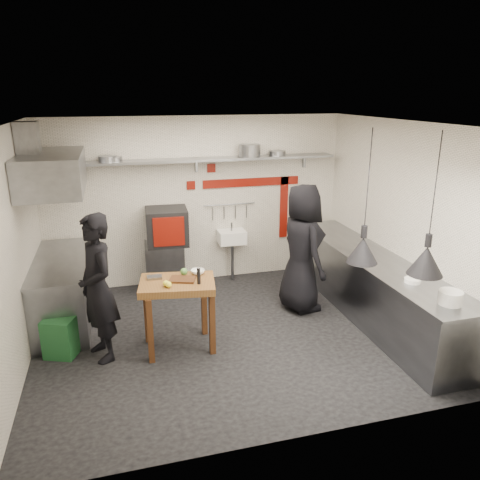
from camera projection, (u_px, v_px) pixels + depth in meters
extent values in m
plane|color=black|center=(228.00, 335.00, 6.36)|extent=(5.00, 5.00, 0.00)
plane|color=silver|center=(226.00, 124.00, 5.51)|extent=(5.00, 5.00, 0.00)
cube|color=silver|center=(197.00, 201.00, 7.86)|extent=(5.00, 0.04, 2.80)
cube|color=silver|center=(286.00, 307.00, 4.00)|extent=(5.00, 0.04, 2.80)
cube|color=silver|center=(13.00, 254.00, 5.30)|extent=(0.04, 4.20, 2.80)
cube|color=silver|center=(400.00, 223.00, 6.57)|extent=(0.04, 4.20, 2.80)
cube|color=maroon|center=(252.00, 182.00, 8.00)|extent=(1.70, 0.02, 0.14)
cube|color=maroon|center=(284.00, 207.00, 8.30)|extent=(0.14, 0.02, 1.10)
cube|color=maroon|center=(211.00, 168.00, 7.74)|extent=(0.14, 0.02, 0.14)
cube|color=maroon|center=(191.00, 185.00, 7.74)|extent=(0.14, 0.02, 0.14)
cube|color=slate|center=(198.00, 160.00, 7.48)|extent=(4.60, 0.34, 0.04)
cube|color=slate|center=(74.00, 169.00, 7.17)|extent=(0.04, 0.06, 0.24)
cube|color=slate|center=(196.00, 165.00, 7.65)|extent=(0.04, 0.06, 0.24)
cube|color=slate|center=(304.00, 160.00, 8.13)|extent=(0.04, 0.06, 0.24)
cylinder|color=slate|center=(107.00, 159.00, 7.11)|extent=(0.36, 0.36, 0.09)
cylinder|color=slate|center=(114.00, 159.00, 7.14)|extent=(0.33, 0.33, 0.07)
cylinder|color=slate|center=(250.00, 150.00, 7.66)|extent=(0.40, 0.40, 0.20)
cylinder|color=slate|center=(277.00, 153.00, 7.80)|extent=(0.32, 0.32, 0.08)
cube|color=slate|center=(165.00, 266.00, 7.73)|extent=(0.65, 0.60, 0.80)
cube|color=black|center=(167.00, 226.00, 7.52)|extent=(0.69, 0.65, 0.58)
cube|color=maroon|center=(169.00, 232.00, 7.24)|extent=(0.48, 0.06, 0.46)
cube|color=black|center=(166.00, 231.00, 7.25)|extent=(0.32, 0.03, 0.34)
cube|color=white|center=(232.00, 237.00, 8.03)|extent=(0.46, 0.34, 0.22)
cylinder|color=slate|center=(232.00, 227.00, 7.97)|extent=(0.03, 0.03, 0.14)
cylinder|color=slate|center=(232.00, 262.00, 8.12)|extent=(0.06, 0.06, 0.66)
cylinder|color=slate|center=(229.00, 204.00, 7.99)|extent=(0.90, 0.02, 0.02)
cube|color=slate|center=(372.00, 288.00, 6.77)|extent=(0.70, 3.80, 0.90)
cube|color=slate|center=(374.00, 258.00, 6.62)|extent=(0.76, 3.90, 0.03)
cylinder|color=white|center=(450.00, 298.00, 5.11)|extent=(0.29, 0.29, 0.15)
cylinder|color=white|center=(413.00, 280.00, 5.72)|extent=(0.25, 0.25, 0.05)
cube|color=slate|center=(63.00, 291.00, 6.64)|extent=(0.70, 1.90, 0.90)
cube|color=slate|center=(59.00, 261.00, 6.50)|extent=(0.76, 2.00, 0.03)
cube|color=slate|center=(52.00, 172.00, 6.14)|extent=(0.78, 1.60, 0.50)
cube|color=slate|center=(28.00, 142.00, 5.96)|extent=(0.28, 0.28, 0.50)
cube|color=#1C5629|center=(62.00, 336.00, 5.83)|extent=(0.48, 0.48, 0.50)
cube|color=#482713|center=(182.00, 279.00, 5.80)|extent=(0.37, 0.31, 0.02)
cylinder|color=black|center=(199.00, 276.00, 5.68)|extent=(0.05, 0.05, 0.20)
sphere|color=#FDF235|center=(166.00, 283.00, 5.61)|extent=(0.09, 0.09, 0.08)
sphere|color=#FDF235|center=(169.00, 285.00, 5.59)|extent=(0.10, 0.10, 0.07)
sphere|color=#508639|center=(184.00, 272.00, 5.95)|extent=(0.12, 0.12, 0.09)
cube|color=slate|center=(154.00, 277.00, 5.87)|extent=(0.19, 0.13, 0.03)
imported|color=white|center=(198.00, 272.00, 6.01)|extent=(0.19, 0.19, 0.06)
imported|color=black|center=(98.00, 288.00, 5.58)|extent=(0.65, 0.78, 1.83)
imported|color=black|center=(302.00, 248.00, 6.88)|extent=(0.71, 1.00, 1.91)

